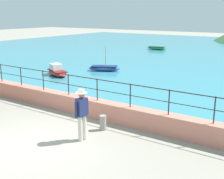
{
  "coord_description": "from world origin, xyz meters",
  "views": [
    {
      "loc": [
        6.76,
        -5.83,
        4.1
      ],
      "look_at": [
        0.38,
        3.7,
        1.1
      ],
      "focal_mm": 46.78,
      "sensor_mm": 36.0,
      "label": 1
    }
  ],
  "objects_px": {
    "boat_3": "(57,71)",
    "person_walking": "(82,112)",
    "boat_4": "(157,48)",
    "bollard": "(103,123)",
    "boat_0": "(104,68)"
  },
  "relations": [
    {
      "from": "person_walking",
      "to": "boat_3",
      "type": "relative_size",
      "value": 0.71
    },
    {
      "from": "boat_0",
      "to": "boat_3",
      "type": "xyz_separation_m",
      "value": [
        -1.71,
        -3.09,
        0.07
      ]
    },
    {
      "from": "boat_0",
      "to": "boat_4",
      "type": "distance_m",
      "value": 13.93
    },
    {
      "from": "boat_4",
      "to": "person_walking",
      "type": "bearing_deg",
      "value": -70.23
    },
    {
      "from": "person_walking",
      "to": "boat_0",
      "type": "height_order",
      "value": "boat_0"
    },
    {
      "from": "boat_0",
      "to": "boat_4",
      "type": "bearing_deg",
      "value": 99.59
    },
    {
      "from": "person_walking",
      "to": "bollard",
      "type": "relative_size",
      "value": 3.18
    },
    {
      "from": "bollard",
      "to": "boat_3",
      "type": "height_order",
      "value": "boat_3"
    },
    {
      "from": "bollard",
      "to": "person_walking",
      "type": "bearing_deg",
      "value": -92.64
    },
    {
      "from": "bollard",
      "to": "boat_4",
      "type": "relative_size",
      "value": 0.23
    },
    {
      "from": "boat_3",
      "to": "boat_4",
      "type": "relative_size",
      "value": 1.05
    },
    {
      "from": "boat_3",
      "to": "person_walking",
      "type": "bearing_deg",
      "value": -41.35
    },
    {
      "from": "bollard",
      "to": "boat_0",
      "type": "height_order",
      "value": "boat_0"
    },
    {
      "from": "bollard",
      "to": "boat_0",
      "type": "xyz_separation_m",
      "value": [
        -6.3,
        8.99,
        -0.01
      ]
    },
    {
      "from": "person_walking",
      "to": "boat_4",
      "type": "xyz_separation_m",
      "value": [
        -8.57,
        23.83,
        -0.72
      ]
    }
  ]
}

